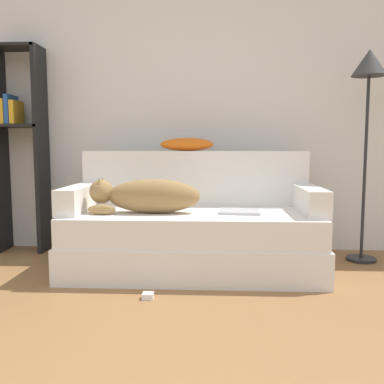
% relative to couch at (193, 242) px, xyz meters
% --- Properties ---
extents(wall_back, '(8.06, 0.06, 2.70)m').
position_rel_couch_xyz_m(wall_back, '(-0.23, 0.72, 1.13)').
color(wall_back, silver).
rests_on(wall_back, ground_plane).
extents(couch, '(1.81, 0.84, 0.44)m').
position_rel_couch_xyz_m(couch, '(0.00, 0.00, 0.00)').
color(couch, silver).
rests_on(couch, ground_plane).
extents(couch_backrest, '(1.77, 0.15, 0.43)m').
position_rel_couch_xyz_m(couch_backrest, '(-0.00, 0.35, 0.44)').
color(couch_backrest, silver).
rests_on(couch_backrest, couch).
extents(couch_arm_left, '(0.15, 0.65, 0.18)m').
position_rel_couch_xyz_m(couch_arm_left, '(-0.83, -0.01, 0.31)').
color(couch_arm_left, silver).
rests_on(couch_arm_left, couch).
extents(couch_arm_right, '(0.15, 0.65, 0.18)m').
position_rel_couch_xyz_m(couch_arm_right, '(0.83, -0.01, 0.31)').
color(couch_arm_right, silver).
rests_on(couch_arm_right, couch).
extents(dog, '(0.78, 0.24, 0.25)m').
position_rel_couch_xyz_m(dog, '(-0.32, -0.09, 0.35)').
color(dog, olive).
rests_on(dog, couch).
extents(laptop, '(0.30, 0.25, 0.02)m').
position_rel_couch_xyz_m(laptop, '(0.33, -0.05, 0.23)').
color(laptop, '#B7B7BC').
rests_on(laptop, couch).
extents(throw_pillow, '(0.42, 0.15, 0.10)m').
position_rel_couch_xyz_m(throw_pillow, '(-0.06, 0.37, 0.70)').
color(throw_pillow, orange).
rests_on(throw_pillow, couch_backrest).
extents(bookshelf, '(0.40, 0.26, 1.74)m').
position_rel_couch_xyz_m(bookshelf, '(-1.51, 0.54, 0.75)').
color(bookshelf, black).
rests_on(bookshelf, ground_plane).
extents(floor_lamp, '(0.26, 0.26, 1.64)m').
position_rel_couch_xyz_m(floor_lamp, '(1.33, 0.35, 1.16)').
color(floor_lamp, '#232326').
rests_on(floor_lamp, ground_plane).
extents(power_adapter, '(0.06, 0.06, 0.04)m').
position_rel_couch_xyz_m(power_adapter, '(-0.24, -0.58, -0.20)').
color(power_adapter, white).
rests_on(power_adapter, ground_plane).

